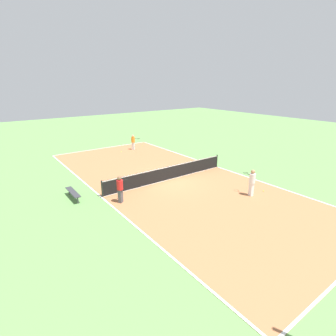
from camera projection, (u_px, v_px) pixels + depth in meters
The scene contains 10 objects.
ground_plane at pixel (168, 180), 18.84m from camera, with size 80.00×80.00×0.00m, color #60934C.
court_surface at pixel (168, 180), 18.83m from camera, with size 10.23×23.47×0.02m.
tennis_net at pixel (168, 173), 18.66m from camera, with size 10.03×0.10×1.05m.
bench at pixel (73, 193), 15.69m from camera, with size 0.36×1.94×0.45m.
player_center_orange at pixel (133, 141), 26.90m from camera, with size 0.79×0.96×1.56m.
player_coach_red at pixel (120, 187), 14.99m from camera, with size 0.97×0.78×1.63m.
player_near_white at pixel (252, 181), 15.90m from camera, with size 0.50×0.98×1.68m.
tennis_ball_far_baseline at pixel (121, 152), 26.23m from camera, with size 0.07×0.07×0.07m, color #CCE033.
tennis_ball_midcourt at pixel (142, 146), 28.70m from camera, with size 0.07×0.07×0.07m, color #CCE033.
tennis_ball_right_alley at pixel (263, 191), 16.79m from camera, with size 0.07×0.07×0.07m, color #CCE033.
Camera 1 is at (10.43, 14.20, 6.70)m, focal length 28.00 mm.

